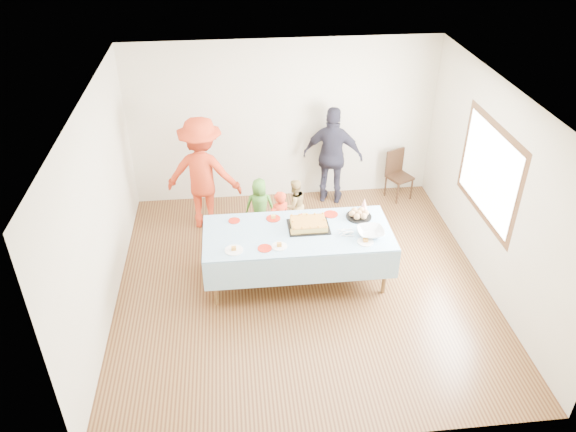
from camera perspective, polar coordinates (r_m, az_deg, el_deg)
The scene contains 22 objects.
ground at distance 7.81m, azimuth 1.42°, elevation -6.88°, with size 5.00×5.00×0.00m, color #452513.
room_walls at distance 6.84m, azimuth 2.07°, elevation 4.75°, with size 5.04×5.04×2.72m.
party_table at distance 7.47m, azimuth 0.99°, elevation -1.98°, with size 2.50×1.10×0.78m.
birthday_cake at distance 7.51m, azimuth 2.10°, elevation -0.86°, with size 0.55×0.43×0.10m.
rolls_tray at distance 7.78m, azimuth 7.21°, elevation 0.16°, with size 0.36×0.36×0.11m.
punch_bowl at distance 7.43m, azimuth 8.38°, elevation -1.66°, with size 0.36×0.36×0.09m, color silver.
party_hat at distance 7.94m, azimuth 7.74°, elevation 1.20°, with size 0.11×0.11×0.18m, color white.
fork_pile at distance 7.41m, azimuth 5.94°, elevation -1.69°, with size 0.24×0.18×0.07m, color white, non-canonical shape.
plate_red_far_a at distance 7.69m, azimuth -5.49°, elevation -0.48°, with size 0.16×0.16×0.01m, color red.
plate_red_far_b at distance 7.71m, azimuth -1.50°, elevation -0.24°, with size 0.20×0.20×0.01m, color red.
plate_red_far_c at distance 7.74m, azimuth 1.68°, elevation -0.10°, with size 0.18×0.18×0.01m, color red.
plate_red_far_d at distance 7.82m, azimuth 4.37°, elevation 0.18°, with size 0.20×0.20×0.01m, color red.
plate_red_near at distance 7.13m, azimuth -2.38°, elevation -3.30°, with size 0.18×0.18×0.01m, color red.
plate_white_left at distance 7.12m, azimuth -5.52°, elevation -3.47°, with size 0.24×0.24×0.01m, color white.
plate_white_mid at distance 7.16m, azimuth -0.89°, elevation -3.10°, with size 0.20×0.20×0.01m, color white.
plate_white_right at distance 7.31m, azimuth 7.88°, elevation -2.61°, with size 0.21×0.21×0.01m, color white.
dining_chair at distance 9.76m, azimuth 11.05°, elevation 4.46°, with size 0.49×0.49×0.84m.
toddler_left at distance 8.23m, azimuth -0.89°, elevation -0.43°, with size 0.35×0.23×0.96m, color red.
toddler_mid at distance 8.62m, azimuth -2.88°, elevation 0.99°, with size 0.45×0.29×0.92m, color #3F7B29.
toddler_right at distance 8.70m, azimuth 0.64°, elevation 1.12°, with size 0.42×0.32×0.86m, color tan.
adult_left at distance 8.68m, azimuth -8.67°, elevation 4.27°, with size 1.17×0.67×1.81m, color red.
adult_right at distance 9.30m, azimuth 4.58°, elevation 6.10°, with size 0.98×0.41×1.68m, color #272634.
Camera 1 is at (-0.84, -5.99, 4.94)m, focal length 35.00 mm.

